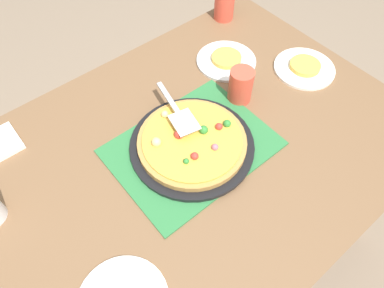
# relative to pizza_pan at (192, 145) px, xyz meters

# --- Properties ---
(ground_plane) EXTENTS (8.00, 8.00, 0.00)m
(ground_plane) POSITION_rel_pizza_pan_xyz_m (0.00, 0.00, -0.76)
(ground_plane) COLOR #84705B
(dining_table) EXTENTS (1.40, 1.00, 0.75)m
(dining_table) POSITION_rel_pizza_pan_xyz_m (0.00, 0.00, -0.12)
(dining_table) COLOR brown
(dining_table) RESTS_ON ground_plane
(placemat) EXTENTS (0.48, 0.36, 0.01)m
(placemat) POSITION_rel_pizza_pan_xyz_m (0.00, 0.00, -0.01)
(placemat) COLOR #2D753D
(placemat) RESTS_ON dining_table
(pizza_pan) EXTENTS (0.38, 0.38, 0.01)m
(pizza_pan) POSITION_rel_pizza_pan_xyz_m (0.00, 0.00, 0.00)
(pizza_pan) COLOR black
(pizza_pan) RESTS_ON placemat
(pizza) EXTENTS (0.33, 0.33, 0.05)m
(pizza) POSITION_rel_pizza_pan_xyz_m (0.00, 0.00, 0.02)
(pizza) COLOR #B78442
(pizza) RESTS_ON pizza_pan
(plate_near_left) EXTENTS (0.22, 0.22, 0.01)m
(plate_near_left) POSITION_rel_pizza_pan_xyz_m (0.35, 0.22, -0.01)
(plate_near_left) COLOR white
(plate_near_left) RESTS_ON dining_table
(plate_far_right) EXTENTS (0.22, 0.22, 0.01)m
(plate_far_right) POSITION_rel_pizza_pan_xyz_m (0.54, 0.01, -0.01)
(plate_far_right) COLOR white
(plate_far_right) RESTS_ON dining_table
(served_slice_left) EXTENTS (0.11, 0.11, 0.02)m
(served_slice_left) POSITION_rel_pizza_pan_xyz_m (0.35, 0.22, 0.01)
(served_slice_left) COLOR #EAB747
(served_slice_left) RESTS_ON plate_near_left
(served_slice_right) EXTENTS (0.11, 0.11, 0.02)m
(served_slice_right) POSITION_rel_pizza_pan_xyz_m (0.54, 0.01, 0.01)
(served_slice_right) COLOR #EAB747
(served_slice_right) RESTS_ON plate_far_right
(cup_near) EXTENTS (0.08, 0.08, 0.12)m
(cup_near) POSITION_rel_pizza_pan_xyz_m (0.52, 0.43, 0.05)
(cup_near) COLOR #E04C38
(cup_near) RESTS_ON dining_table
(cup_corner) EXTENTS (0.08, 0.08, 0.12)m
(cup_corner) POSITION_rel_pizza_pan_xyz_m (0.26, 0.06, 0.05)
(cup_corner) COLOR #E04C38
(cup_corner) RESTS_ON dining_table
(pizza_server) EXTENTS (0.09, 0.23, 0.01)m
(pizza_server) POSITION_rel_pizza_pan_xyz_m (0.02, 0.10, 0.06)
(pizza_server) COLOR silver
(pizza_server) RESTS_ON pizza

